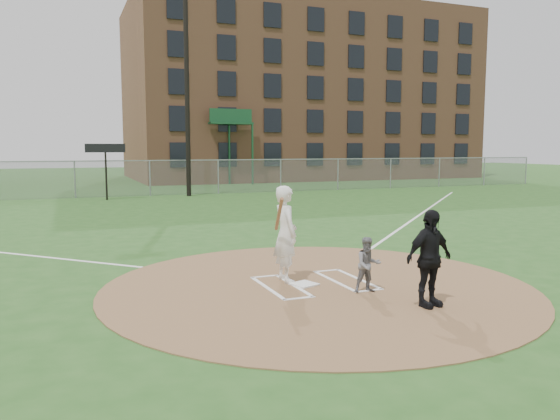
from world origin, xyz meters
name	(u,v)px	position (x,y,z in m)	size (l,w,h in m)	color
ground	(317,286)	(0.00, 0.00, 0.00)	(140.00, 140.00, 0.00)	#24511B
dirt_circle	(317,286)	(0.00, 0.00, 0.01)	(8.40, 8.40, 0.02)	olive
home_plate	(304,284)	(-0.24, 0.11, 0.03)	(0.44, 0.44, 0.03)	silver
foul_line_first	(421,214)	(9.00, 9.00, 0.01)	(0.10, 24.00, 0.01)	white
catcher	(368,265)	(0.65, -0.82, 0.54)	(0.51, 0.39, 1.04)	slate
umpire	(429,258)	(1.13, -2.00, 0.85)	(0.98, 0.41, 1.67)	black
batters_boxes	(314,283)	(0.00, 0.15, 0.03)	(2.08, 1.88, 0.01)	white
batter_at_plate	(286,234)	(-0.46, 0.54, 0.99)	(0.62, 1.06, 1.94)	white
outfield_fence	(150,178)	(0.00, 22.00, 1.02)	(56.08, 0.08, 2.03)	slate
brick_warehouse	(297,96)	(16.00, 37.96, 7.50)	(30.00, 17.17, 15.00)	#935C3F
light_pole	(187,77)	(2.00, 21.00, 6.61)	(1.20, 0.30, 12.22)	black
scoreboard_sign	(105,154)	(-2.50, 20.20, 2.39)	(2.00, 0.10, 2.93)	black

